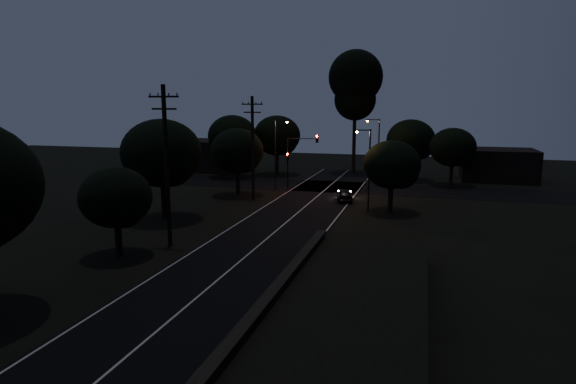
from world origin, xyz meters
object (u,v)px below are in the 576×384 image
Objects in this scene: car at (345,195)px; tall_pine at (355,84)px; signal_right at (366,166)px; streetlight_c at (367,164)px; signal_left at (288,164)px; utility_pole_mid at (167,164)px; streetlight_a at (277,150)px; signal_mast at (302,151)px; utility_pole_far at (253,146)px; streetlight_b at (377,147)px.

tall_pine is at bearing -95.24° from car.
signal_right is 6.68m from car.
signal_right is 0.55× the size of streetlight_c.
signal_left is at bearing 180.00° from signal_right.
utility_pole_mid reaches higher than streetlight_a.
signal_left is 2.77m from streetlight_a.
car is (9.20, 18.84, -5.09)m from utility_pole_mid.
signal_left is 2.26m from signal_mast.
tall_pine is 2.75× the size of signal_mast.
streetlight_c is at bearing -35.69° from streetlight_a.
streetlight_a is 2.12× the size of car.
car is at bearing -26.06° from streetlight_a.
streetlight_a is at bearing -140.23° from signal_mast.
tall_pine is 17.49m from signal_mast.
streetlight_c is at bearing -9.60° from utility_pole_far.
utility_pole_mid is 17.00m from utility_pole_far.
streetlight_c reaches higher than car.
signal_mast is (3.09, 7.99, -1.15)m from utility_pole_far.
signal_left is (1.40, 24.99, -2.90)m from utility_pole_mid.
streetlight_c is at bearing -48.81° from signal_mast.
streetlight_a and streetlight_b have the same top height.
streetlight_b is at bearing 46.70° from utility_pole_far.
tall_pine is at bearing 75.38° from signal_mast.
signal_left reaches higher than car.
utility_pole_far is 0.61× the size of tall_pine.
signal_mast is at bearing 68.89° from utility_pole_far.
signal_mast is at bearing 0.13° from signal_left.
tall_pine is 4.55× the size of car.
signal_right is 10.26m from streetlight_a.
streetlight_a is at bearing -37.24° from car.
streetlight_b is at bearing 80.00° from signal_right.
signal_mast reaches higher than signal_right.
utility_pole_mid is at bearing -112.99° from signal_right.
tall_pine is 26.71m from streetlight_c.
utility_pole_mid is 2.91× the size of car.
streetlight_b is (0.71, 4.01, 1.80)m from signal_right.
signal_right is 0.51× the size of streetlight_b.
signal_mast is 13.28m from streetlight_c.
streetlight_b reaches higher than signal_right.
streetlight_c reaches higher than signal_right.
streetlight_a is at bearing 144.31° from streetlight_c.
streetlight_b is (9.91, 4.01, 1.80)m from signal_left.
signal_mast is (-3.91, -15.01, -8.08)m from tall_pine.
utility_pole_far is 2.56× the size of signal_right.
signal_right is at bearing -114.00° from car.
signal_mast is 0.78× the size of streetlight_b.
signal_right is at bearing 11.34° from streetlight_a.
signal_left is 9.20m from signal_right.
signal_mast is 1.65× the size of car.
utility_pole_mid reaches higher than car.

